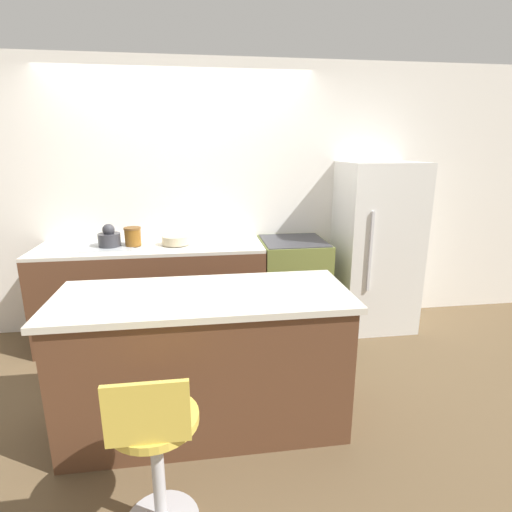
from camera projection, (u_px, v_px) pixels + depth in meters
The scene contains 10 objects.
ground_plane at pixel (188, 352), 3.62m from camera, with size 14.00×14.00×0.00m, color brown.
wall_back at pixel (184, 199), 3.93m from camera, with size 8.00×0.06×2.60m.
back_counter at pixel (154, 293), 3.78m from camera, with size 2.05×0.64×0.93m.
kitchen_island at pixel (206, 360), 2.59m from camera, with size 1.83×0.74×0.92m.
oven_range at pixel (293, 286), 3.96m from camera, with size 0.62×0.65×0.93m.
refrigerator at pixel (376, 247), 3.99m from camera, with size 0.74×0.65×1.66m.
stool_chair at pixel (156, 452), 1.82m from camera, with size 0.41×0.41×0.90m.
kettle at pixel (109, 238), 3.59m from camera, with size 0.20×0.20×0.20m.
mixing_bowl at pixel (176, 240), 3.68m from camera, with size 0.25×0.25×0.08m.
canister_jar at pixel (133, 236), 3.62m from camera, with size 0.15×0.15×0.17m.
Camera 1 is at (0.15, -3.32, 1.80)m, focal length 28.00 mm.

